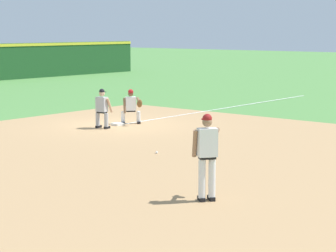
{
  "coord_description": "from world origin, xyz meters",
  "views": [
    {
      "loc": [
        -17.57,
        -17.14,
        3.59
      ],
      "look_at": [
        -4.71,
        -6.42,
        1.12
      ],
      "focal_mm": 70.0,
      "sensor_mm": 36.0,
      "label": 1
    }
  ],
  "objects": [
    {
      "name": "foul_line_stripe",
      "position": [
        7.3,
        0.0,
        0.01
      ],
      "size": [
        14.59,
        0.1,
        0.0
      ],
      "primitive_type": "cube",
      "color": "white",
      "rests_on": "ground"
    },
    {
      "name": "baserunner",
      "position": [
        -0.9,
        -0.11,
        0.79
      ],
      "size": [
        0.49,
        0.62,
        1.46
      ],
      "color": "black",
      "rests_on": "ground"
    },
    {
      "name": "pitcher",
      "position": [
        -6.69,
        -9.15,
        1.06
      ],
      "size": [
        0.85,
        0.55,
        1.86
      ],
      "color": "black",
      "rests_on": "ground"
    },
    {
      "name": "baseball",
      "position": [
        -3.38,
        -4.88,
        0.04
      ],
      "size": [
        0.07,
        0.07,
        0.07
      ],
      "primitive_type": "sphere",
      "color": "white",
      "rests_on": "ground"
    },
    {
      "name": "infield_dirt_patch",
      "position": [
        -3.37,
        -4.58,
        0.0
      ],
      "size": [
        18.0,
        18.0,
        0.01
      ],
      "primitive_type": "cube",
      "color": "tan",
      "rests_on": "ground"
    },
    {
      "name": "ground_plane",
      "position": [
        0.0,
        0.0,
        0.0
      ],
      "size": [
        160.0,
        160.0,
        0.0
      ],
      "primitive_type": "plane",
      "color": "#518942"
    },
    {
      "name": "first_baseman",
      "position": [
        0.6,
        -0.17,
        0.73
      ],
      "size": [
        0.72,
        1.09,
        1.34
      ],
      "color": "black",
      "rests_on": "ground"
    },
    {
      "name": "first_base_bag",
      "position": [
        0.0,
        0.0,
        0.04
      ],
      "size": [
        0.38,
        0.38,
        0.09
      ],
      "primitive_type": "cube",
      "color": "white",
      "rests_on": "ground"
    }
  ]
}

